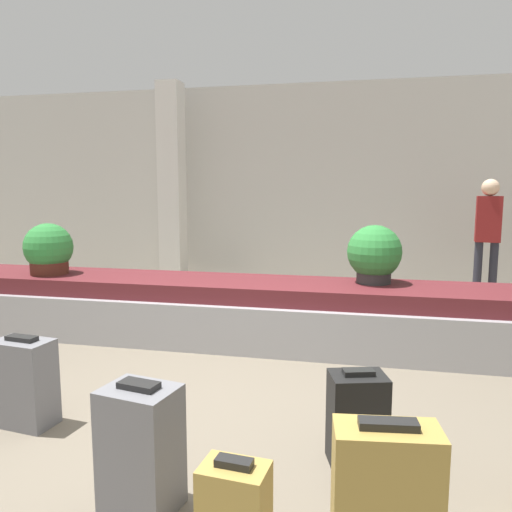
% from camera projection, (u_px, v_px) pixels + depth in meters
% --- Properties ---
extents(ground_plane, '(18.00, 18.00, 0.00)m').
position_uv_depth(ground_plane, '(199.00, 419.00, 3.32)').
color(ground_plane, '#6B6051').
extents(back_wall, '(18.00, 0.06, 3.20)m').
position_uv_depth(back_wall, '(302.00, 183.00, 8.23)').
color(back_wall, beige).
rests_on(back_wall, ground_plane).
extents(carousel, '(8.45, 0.98, 0.62)m').
position_uv_depth(carousel, '(256.00, 313.00, 4.98)').
color(carousel, '#9E9EA3').
rests_on(carousel, ground_plane).
extents(pillar, '(0.36, 0.36, 3.20)m').
position_uv_depth(pillar, '(172.00, 183.00, 8.12)').
color(pillar, silver).
rests_on(pillar, ground_plane).
extents(suitcase_0, '(0.40, 0.27, 0.60)m').
position_uv_depth(suitcase_0, '(25.00, 382.00, 3.22)').
color(suitcase_0, slate).
rests_on(suitcase_0, ground_plane).
extents(suitcase_1, '(0.36, 0.31, 0.55)m').
position_uv_depth(suitcase_1, '(357.00, 419.00, 2.77)').
color(suitcase_1, black).
rests_on(suitcase_1, ground_plane).
extents(suitcase_2, '(0.41, 0.25, 0.70)m').
position_uv_depth(suitcase_2, '(385.00, 512.00, 1.86)').
color(suitcase_2, '#A3843D').
rests_on(suitcase_2, ground_plane).
extents(suitcase_5, '(0.39, 0.33, 0.63)m').
position_uv_depth(suitcase_5, '(141.00, 448.00, 2.37)').
color(suitcase_5, slate).
rests_on(suitcase_5, ground_plane).
extents(potted_plant_0, '(0.51, 0.51, 0.54)m').
position_uv_depth(potted_plant_0, '(49.00, 250.00, 5.31)').
color(potted_plant_0, '#4C2319').
rests_on(potted_plant_0, carousel).
extents(potted_plant_1, '(0.52, 0.52, 0.56)m').
position_uv_depth(potted_plant_1, '(374.00, 254.00, 4.80)').
color(potted_plant_1, '#2D2D2D').
rests_on(potted_plant_1, carousel).
extents(traveler_0, '(0.34, 0.23, 1.65)m').
position_uv_depth(traveler_0, '(488.00, 228.00, 6.82)').
color(traveler_0, '#282833').
rests_on(traveler_0, ground_plane).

